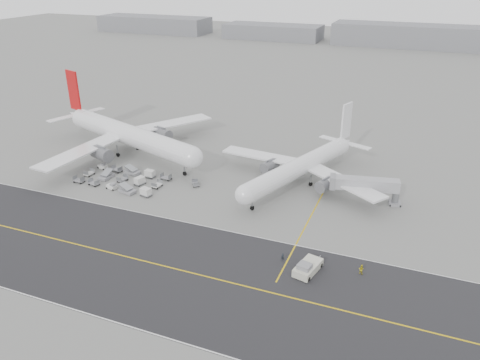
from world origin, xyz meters
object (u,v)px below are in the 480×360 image
at_px(pushback_tug, 307,268).
at_px(jet_bridge, 366,185).
at_px(ground_crew_a, 283,257).
at_px(airliner_b, 302,166).
at_px(ground_crew_b, 361,269).
at_px(airliner_a, 127,134).

xyz_separation_m(pushback_tug, jet_bridge, (5.50, 31.56, 3.34)).
relative_size(jet_bridge, ground_crew_a, 10.37).
height_order(pushback_tug, jet_bridge, jet_bridge).
relative_size(airliner_b, jet_bridge, 2.74).
height_order(pushback_tug, ground_crew_b, pushback_tug).
bearing_deg(ground_crew_a, airliner_a, 160.73).
bearing_deg(pushback_tug, airliner_a, 162.31).
bearing_deg(ground_crew_a, pushback_tug, -7.42).
xyz_separation_m(airliner_b, ground_crew_b, (19.92, -33.13, -3.82)).
xyz_separation_m(ground_crew_a, ground_crew_b, (14.27, 1.29, 0.14)).
bearing_deg(ground_crew_a, airliner_b, 111.58).
xyz_separation_m(airliner_a, airliner_b, (52.21, -1.09, -1.21)).
bearing_deg(pushback_tug, ground_crew_a, 173.27).
bearing_deg(ground_crew_a, ground_crew_b, 17.42).
height_order(airliner_a, ground_crew_a, airliner_a).
bearing_deg(ground_crew_b, pushback_tug, 36.82).
xyz_separation_m(airliner_a, ground_crew_a, (57.85, -35.51, -5.17)).
distance_m(airliner_b, pushback_tug, 38.06).
bearing_deg(airliner_a, airliner_b, -72.07).
bearing_deg(airliner_a, ground_crew_b, -96.25).
distance_m(airliner_a, pushback_tug, 73.48).
height_order(pushback_tug, ground_crew_a, pushback_tug).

